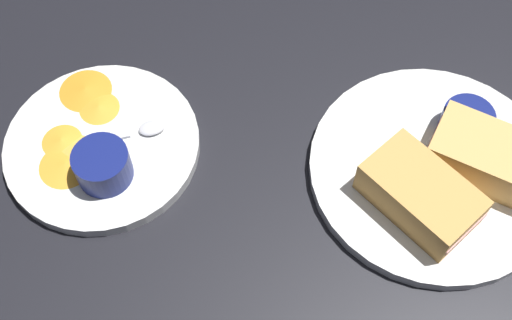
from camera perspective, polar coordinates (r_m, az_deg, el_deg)
name	(u,v)px	position (r cm, az deg, el deg)	size (l,w,h in cm)	color
ground_plane	(309,222)	(78.85, 4.61, -5.33)	(110.00, 110.00, 3.00)	black
plate_sandwich_main	(433,170)	(81.99, 15.01, -0.87)	(29.68, 29.68, 1.60)	silver
sandwich_half_near	(420,194)	(76.29, 14.01, -2.88)	(14.39, 10.03, 4.80)	tan
sandwich_half_far	(488,156)	(81.03, 19.37, 0.29)	(14.15, 9.45, 4.80)	tan
ramekin_dark_sauce	(466,122)	(83.61, 17.72, 3.16)	(6.21, 6.21, 3.50)	navy
spoon_by_dark_ramekin	(430,147)	(82.22, 14.78, 1.08)	(5.22, 9.65, 0.80)	silver
plate_chips_companion	(103,145)	(83.17, -13.12, 1.23)	(23.85, 23.85, 1.60)	silver
ramekin_light_gravy	(102,165)	(78.10, -13.13, -0.41)	(6.58, 6.58, 4.19)	navy
spoon_by_gravy_ramekin	(141,131)	(81.99, -9.88, 2.51)	(7.17, 8.74, 0.80)	silver
plantain_chip_scatter	(77,128)	(83.95, -15.17, 2.65)	(14.71, 18.36, 0.60)	gold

